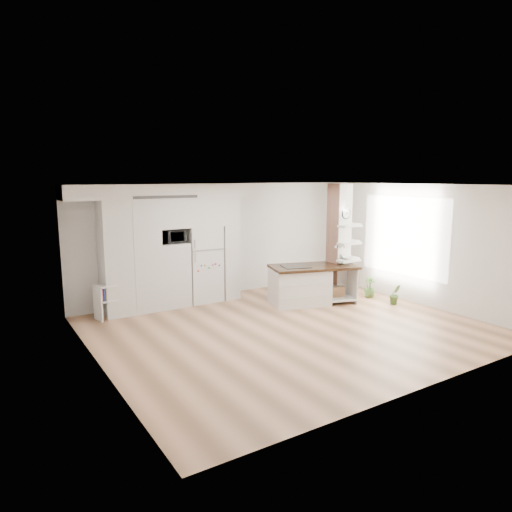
% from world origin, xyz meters
% --- Properties ---
extents(floor, '(7.00, 6.00, 0.01)m').
position_xyz_m(floor, '(0.00, 0.00, 0.00)').
color(floor, tan).
rests_on(floor, ground).
extents(room, '(7.04, 6.04, 2.72)m').
position_xyz_m(room, '(0.00, 0.00, 1.86)').
color(room, white).
rests_on(room, ground).
extents(cabinet_wall, '(4.00, 0.71, 2.70)m').
position_xyz_m(cabinet_wall, '(-1.45, 2.67, 1.51)').
color(cabinet_wall, silver).
rests_on(cabinet_wall, floor).
extents(refrigerator, '(0.78, 0.69, 1.75)m').
position_xyz_m(refrigerator, '(-0.53, 2.68, 0.88)').
color(refrigerator, white).
rests_on(refrigerator, floor).
extents(column, '(0.69, 0.90, 2.70)m').
position_xyz_m(column, '(2.38, 1.13, 1.35)').
color(column, silver).
rests_on(column, floor).
extents(window, '(0.00, 2.40, 2.40)m').
position_xyz_m(window, '(3.48, 0.30, 1.50)').
color(window, white).
rests_on(window, room).
extents(pendant_light, '(0.12, 0.12, 0.10)m').
position_xyz_m(pendant_light, '(1.70, 0.15, 2.12)').
color(pendant_light, white).
rests_on(pendant_light, room).
extents(kitchen_island, '(2.12, 1.44, 1.44)m').
position_xyz_m(kitchen_island, '(1.31, 1.21, 0.46)').
color(kitchen_island, silver).
rests_on(kitchen_island, floor).
extents(bookshelf, '(0.66, 0.47, 0.71)m').
position_xyz_m(bookshelf, '(-2.66, 2.51, 0.31)').
color(bookshelf, silver).
rests_on(bookshelf, floor).
extents(floor_plant_a, '(0.31, 0.28, 0.47)m').
position_xyz_m(floor_plant_a, '(3.00, 0.06, 0.23)').
color(floor_plant_a, '#40692A').
rests_on(floor_plant_a, floor).
extents(floor_plant_b, '(0.31, 0.31, 0.48)m').
position_xyz_m(floor_plant_b, '(3.00, 0.84, 0.24)').
color(floor_plant_b, '#40692A').
rests_on(floor_plant_b, floor).
extents(microwave, '(0.54, 0.37, 0.30)m').
position_xyz_m(microwave, '(-1.27, 2.62, 1.57)').
color(microwave, '#2D2D2D').
rests_on(microwave, cabinet_wall).
extents(shelf_plant, '(0.27, 0.23, 0.30)m').
position_xyz_m(shelf_plant, '(2.63, 1.30, 1.52)').
color(shelf_plant, '#40692A').
rests_on(shelf_plant, column).
extents(decor_bowl, '(0.22, 0.22, 0.05)m').
position_xyz_m(decor_bowl, '(2.30, 0.90, 1.00)').
color(decor_bowl, white).
rests_on(decor_bowl, column).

